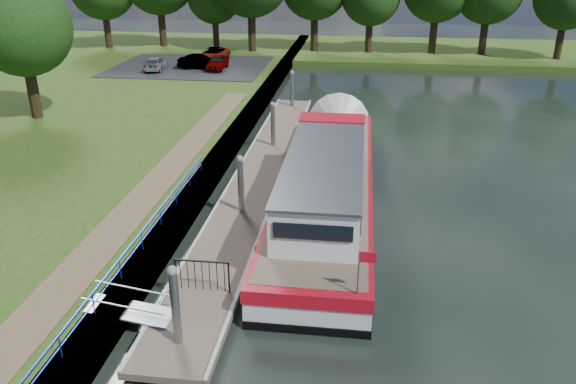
# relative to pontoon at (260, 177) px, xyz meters

# --- Properties ---
(ground) EXTENTS (160.00, 160.00, 0.00)m
(ground) POSITION_rel_pontoon_xyz_m (0.00, -13.00, -0.18)
(ground) COLOR black
(ground) RESTS_ON ground
(bank_edge) EXTENTS (1.10, 90.00, 0.78)m
(bank_edge) POSITION_rel_pontoon_xyz_m (-2.55, 2.00, 0.20)
(bank_edge) COLOR #473D2D
(bank_edge) RESTS_ON ground
(far_bank) EXTENTS (60.00, 18.00, 0.60)m
(far_bank) POSITION_rel_pontoon_xyz_m (12.00, 39.00, 0.12)
(far_bank) COLOR #2A4513
(far_bank) RESTS_ON ground
(footpath) EXTENTS (1.60, 40.00, 0.05)m
(footpath) POSITION_rel_pontoon_xyz_m (-4.40, -5.00, 0.62)
(footpath) COLOR brown
(footpath) RESTS_ON riverbank
(carpark) EXTENTS (14.00, 12.00, 0.06)m
(carpark) POSITION_rel_pontoon_xyz_m (-11.00, 25.00, 0.62)
(carpark) COLOR black
(carpark) RESTS_ON riverbank
(blue_fence) EXTENTS (0.04, 18.04, 0.72)m
(blue_fence) POSITION_rel_pontoon_xyz_m (-2.75, -10.00, 1.13)
(blue_fence) COLOR #0C2DBF
(blue_fence) RESTS_ON riverbank
(pontoon) EXTENTS (2.50, 30.00, 0.56)m
(pontoon) POSITION_rel_pontoon_xyz_m (0.00, 0.00, 0.00)
(pontoon) COLOR brown
(pontoon) RESTS_ON ground
(mooring_piles) EXTENTS (0.30, 27.30, 3.55)m
(mooring_piles) POSITION_rel_pontoon_xyz_m (0.00, 0.00, 1.10)
(mooring_piles) COLOR gray
(mooring_piles) RESTS_ON ground
(gangway) EXTENTS (2.58, 1.00, 0.92)m
(gangway) POSITION_rel_pontoon_xyz_m (-1.85, -12.50, 0.44)
(gangway) COLOR #A5A8AD
(gangway) RESTS_ON ground
(gate_panel) EXTENTS (1.85, 0.05, 1.15)m
(gate_panel) POSITION_rel_pontoon_xyz_m (-0.00, -10.80, 0.97)
(gate_panel) COLOR black
(gate_panel) RESTS_ON ground
(barge) EXTENTS (4.36, 21.15, 4.78)m
(barge) POSITION_rel_pontoon_xyz_m (3.60, -1.78, 0.90)
(barge) COLOR black
(barge) RESTS_ON ground
(bank_tree_a) EXTENTS (6.12, 6.12, 9.72)m
(bank_tree_a) POSITION_rel_pontoon_xyz_m (-15.99, 7.08, 6.84)
(bank_tree_a) COLOR #332316
(bank_tree_a) RESTS_ON riverbank
(car_a) EXTENTS (1.53, 3.72, 1.26)m
(car_a) POSITION_rel_pontoon_xyz_m (-8.06, 23.65, 1.28)
(car_a) COLOR #999999
(car_a) RESTS_ON carpark
(car_b) EXTENTS (3.86, 1.47, 1.26)m
(car_b) POSITION_rel_pontoon_xyz_m (-9.80, 23.81, 1.28)
(car_b) COLOR #999999
(car_b) RESTS_ON carpark
(car_c) EXTENTS (1.97, 3.99, 1.12)m
(car_c) POSITION_rel_pontoon_xyz_m (-13.56, 22.69, 1.21)
(car_c) COLOR #999999
(car_c) RESTS_ON carpark
(car_d) EXTENTS (2.90, 4.91, 1.28)m
(car_d) POSITION_rel_pontoon_xyz_m (-9.51, 27.55, 1.29)
(car_d) COLOR #999999
(car_d) RESTS_ON carpark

